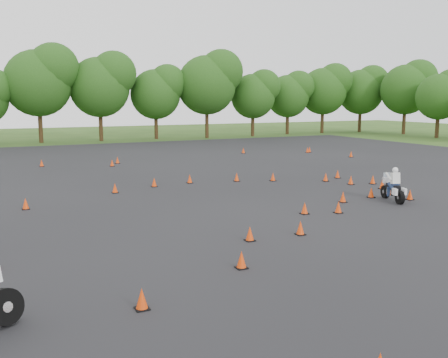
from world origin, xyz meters
TOP-DOWN VIEW (x-y plane):
  - ground at (0.00, 0.00)m, footprint 140.00×140.00m
  - asphalt_pad at (0.00, 6.00)m, footprint 62.00×62.00m
  - treeline at (1.37, 34.54)m, footprint 87.48×32.65m
  - traffic_cones at (0.12, 5.66)m, footprint 36.44×32.81m
  - rider_white at (7.31, 1.83)m, footprint 1.20×2.09m

SIDE VIEW (x-z plane):
  - ground at x=0.00m, z-range 0.00..0.00m
  - asphalt_pad at x=0.00m, z-range 0.01..0.01m
  - traffic_cones at x=0.12m, z-range 0.01..0.46m
  - rider_white at x=7.31m, z-range 0.00..1.55m
  - treeline at x=1.37m, z-range -0.72..9.99m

